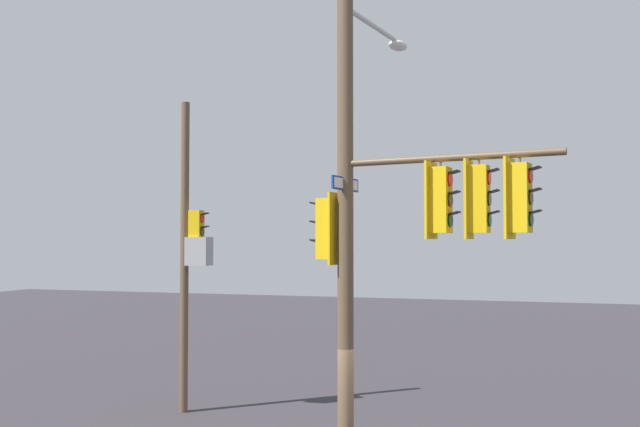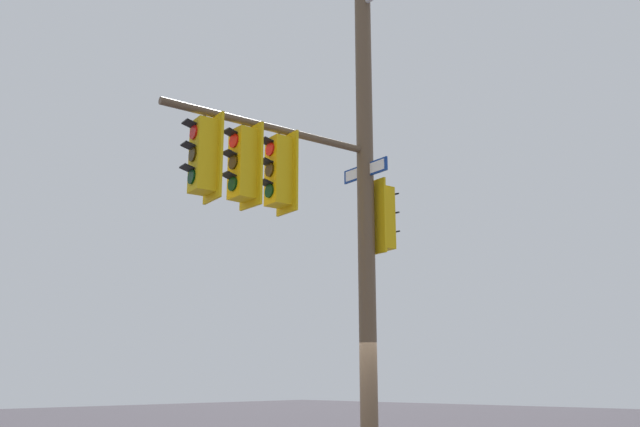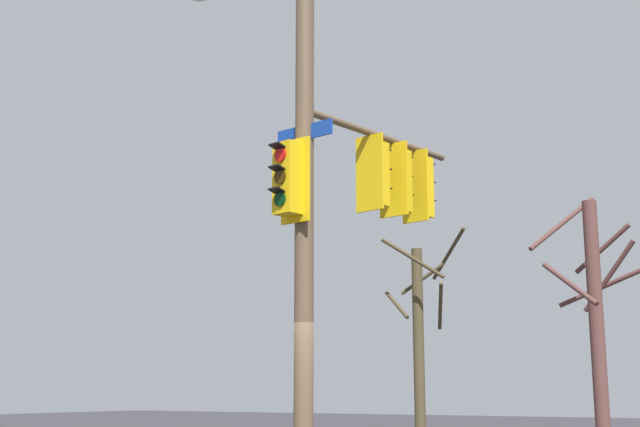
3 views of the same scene
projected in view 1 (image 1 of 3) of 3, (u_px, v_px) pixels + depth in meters
The scene contains 2 objects.
main_signal_pole_assembly at pixel (387, 208), 12.19m from camera, with size 3.66×4.42×9.22m.
secondary_pole_assembly at pixel (191, 250), 18.03m from camera, with size 0.50×0.82×8.01m.
Camera 1 is at (11.78, 3.05, 4.44)m, focal length 39.17 mm.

